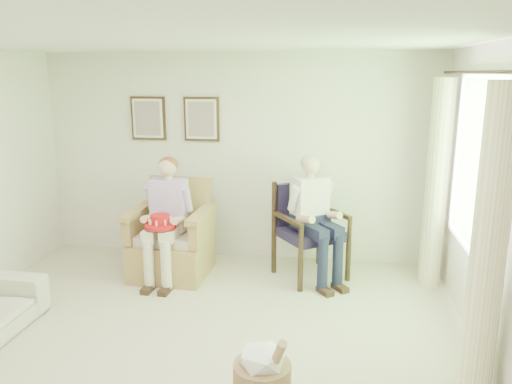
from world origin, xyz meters
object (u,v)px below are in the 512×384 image
wicker_armchair (172,245)px  person_wicker (167,210)px  red_hat (160,223)px  wood_armchair (311,226)px  person_dark (311,209)px  hatbox (262,375)px

wicker_armchair → person_wicker: bearing=-88.2°
person_wicker → red_hat: 0.22m
wicker_armchair → person_wicker: size_ratio=0.81×
wood_armchair → red_hat: (-1.63, -0.60, 0.14)m
wood_armchair → person_wicker: size_ratio=0.78×
wicker_armchair → red_hat: size_ratio=3.20×
wicker_armchair → person_dark: (1.62, 0.08, 0.49)m
person_wicker → person_dark: person_dark is taller
wood_armchair → hatbox: bearing=-130.8°
person_wicker → hatbox: person_wicker is taller
wicker_armchair → hatbox: (1.41, -2.25, -0.12)m
wicker_armchair → hatbox: wicker_armchair is taller
hatbox → person_dark: bearing=84.7°
wicker_armchair → person_dark: 1.70m
wood_armchair → person_dark: bearing=-125.9°
red_hat → hatbox: size_ratio=0.57×
person_wicker → red_hat: (-0.01, -0.20, -0.09)m
wicker_armchair → wood_armchair: wicker_armchair is taller
wicker_armchair → red_hat: 0.52m
wicker_armchair → wood_armchair: bearing=10.6°
wood_armchair → hatbox: (-0.21, -2.50, -0.35)m
person_dark → red_hat: bearing=158.8°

